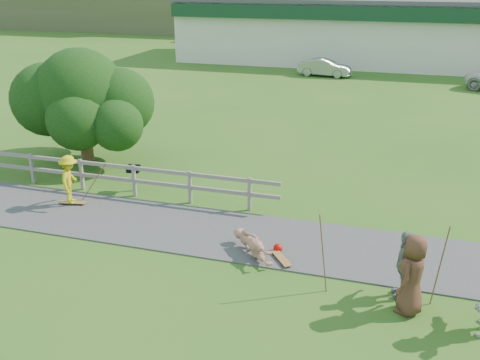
{
  "coord_description": "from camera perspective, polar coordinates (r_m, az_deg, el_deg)",
  "views": [
    {
      "loc": [
        6.19,
        -11.53,
        7.05
      ],
      "look_at": [
        2.08,
        2.0,
        1.52
      ],
      "focal_mm": 40.0,
      "sensor_mm": 36.0,
      "label": 1
    }
  ],
  "objects": [
    {
      "name": "skater_fallen",
      "position": [
        14.23,
        1.39,
        -6.92
      ],
      "size": [
        1.55,
        1.47,
        0.63
      ],
      "primitive_type": "imported",
      "rotation": [
        0.0,
        0.0,
        0.75
      ],
      "color": "#A56E5B",
      "rests_on": "ground"
    },
    {
      "name": "longboard_rider",
      "position": [
        18.12,
        -17.41,
        -2.43
      ],
      "size": [
        0.87,
        0.36,
        0.09
      ],
      "primitive_type": null,
      "rotation": [
        0.0,
        0.0,
        0.18
      ],
      "color": "olive",
      "rests_on": "ground"
    },
    {
      "name": "skater_rider",
      "position": [
        17.84,
        -17.68,
        -0.24
      ],
      "size": [
        0.89,
        1.16,
        1.58
      ],
      "primitive_type": "imported",
      "rotation": [
        0.0,
        0.0,
        1.9
      ],
      "color": "gold",
      "rests_on": "ground"
    },
    {
      "name": "strip_mall",
      "position": [
        46.73,
        14.64,
        15.2
      ],
      "size": [
        32.5,
        10.75,
        5.1
      ],
      "color": "beige",
      "rests_on": "ground"
    },
    {
      "name": "path",
      "position": [
        16.05,
        -7.69,
        -4.84
      ],
      "size": [
        34.0,
        3.0,
        0.04
      ],
      "primitive_type": "cube",
      "color": "#323235",
      "rests_on": "ground"
    },
    {
      "name": "spectator_b",
      "position": [
        12.87,
        17.09,
        -8.59
      ],
      "size": [
        0.53,
        1.02,
        1.66
      ],
      "primitive_type": "imported",
      "rotation": [
        0.0,
        0.0,
        4.84
      ],
      "color": "gray",
      "rests_on": "ground"
    },
    {
      "name": "fence",
      "position": [
        19.41,
        -18.12,
        1.22
      ],
      "size": [
        15.05,
        0.1,
        1.1
      ],
      "color": "slate",
      "rests_on": "ground"
    },
    {
      "name": "tree",
      "position": [
        21.71,
        -16.34,
        6.33
      ],
      "size": [
        5.4,
        5.4,
        3.49
      ],
      "primitive_type": null,
      "color": "black",
      "rests_on": "ground"
    },
    {
      "name": "pole_rider",
      "position": [
        17.81,
        -15.39,
        0.23
      ],
      "size": [
        0.03,
        0.03,
        1.73
      ],
      "primitive_type": "cylinder",
      "color": "brown",
      "rests_on": "ground"
    },
    {
      "name": "pole_spec_left",
      "position": [
        12.57,
        8.85,
        -7.75
      ],
      "size": [
        0.03,
        0.03,
        1.98
      ],
      "primitive_type": "cylinder",
      "color": "brown",
      "rests_on": "ground"
    },
    {
      "name": "bbq",
      "position": [
        18.63,
        -11.23,
        0.19
      ],
      "size": [
        0.46,
        0.38,
        0.92
      ],
      "primitive_type": null,
      "rotation": [
        0.0,
        0.0,
        0.14
      ],
      "color": "black",
      "rests_on": "ground"
    },
    {
      "name": "longboard_fallen",
      "position": [
        14.1,
        4.44,
        -8.48
      ],
      "size": [
        0.72,
        0.85,
        0.1
      ],
      "primitive_type": null,
      "rotation": [
        0.0,
        0.0,
        -0.92
      ],
      "color": "olive",
      "rests_on": "ground"
    },
    {
      "name": "pole_spec_right",
      "position": [
        12.71,
        20.54,
        -8.6
      ],
      "size": [
        0.03,
        0.03,
        1.99
      ],
      "primitive_type": "cylinder",
      "color": "brown",
      "rests_on": "ground"
    },
    {
      "name": "helmet",
      "position": [
        14.49,
        4.06,
        -7.26
      ],
      "size": [
        0.25,
        0.25,
        0.25
      ],
      "primitive_type": "sphere",
      "color": "#AD0906",
      "rests_on": "ground"
    },
    {
      "name": "spectator_c",
      "position": [
        12.31,
        17.91,
        -9.59
      ],
      "size": [
        0.9,
        1.07,
        1.87
      ],
      "primitive_type": "imported",
      "rotation": [
        0.0,
        0.0,
        4.32
      ],
      "color": "#532F21",
      "rests_on": "ground"
    },
    {
      "name": "ground",
      "position": [
        14.86,
        -10.06,
        -7.33
      ],
      "size": [
        260.0,
        260.0,
        0.0
      ],
      "primitive_type": "plane",
      "color": "#2B5D1A",
      "rests_on": "ground"
    },
    {
      "name": "car_silver",
      "position": [
        39.7,
        9.01,
        11.77
      ],
      "size": [
        3.84,
        1.61,
        1.23
      ],
      "primitive_type": "imported",
      "rotation": [
        0.0,
        0.0,
        1.49
      ],
      "color": "#9A9CA1",
      "rests_on": "ground"
    }
  ]
}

